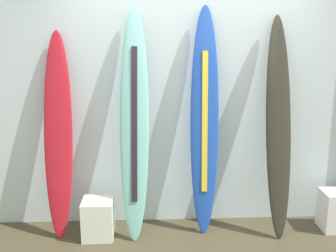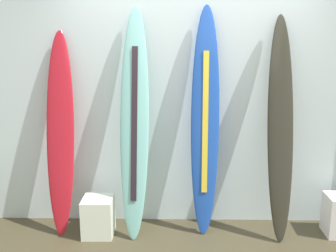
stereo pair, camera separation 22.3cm
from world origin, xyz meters
The scene contains 7 objects.
wall_back centered at (0.00, 1.30, 1.40)m, with size 7.20×0.20×2.80m, color silver.
surfboard_crimson centered at (-1.29, 0.98, 0.99)m, with size 0.28×0.39×2.01m.
surfboard_seafoam centered at (-0.55, 0.94, 1.12)m, with size 0.30×0.47×2.24m.
surfboard_cobalt centered at (0.14, 1.00, 1.11)m, with size 0.29×0.33×2.25m.
surfboard_charcoal centered at (0.85, 0.93, 1.08)m, with size 0.26×0.49×2.16m.
display_block_left centered at (-0.92, 0.85, 0.19)m, with size 0.30×0.30×0.38m.
display_block_center centered at (1.49, 0.91, 0.20)m, with size 0.29×0.29×0.41m.
Camera 1 is at (-0.39, -2.58, 1.86)m, focal length 39.99 mm.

